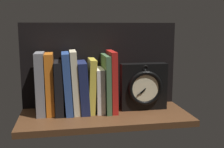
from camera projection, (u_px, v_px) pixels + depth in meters
The scene contains 13 objects.
ground_plane at pixel (105, 117), 114.10cm from camera, with size 69.42×28.91×2.50cm, color #4C2D19.
back_panel at pixel (100, 65), 124.10cm from camera, with size 69.42×1.20×37.41cm, color black.
book_gray_chess at pixel (41, 84), 112.05cm from camera, with size 3.56×12.15×25.52cm, color gray.
book_orange_pandolfini at pixel (50, 84), 112.73cm from camera, with size 3.24×12.08×25.10cm, color orange.
book_black_skeptic at pixel (59, 88), 113.64cm from camera, with size 3.35×14.40×21.79cm, color black.
book_blue_modern at pixel (67, 83), 113.93cm from camera, with size 2.91×14.98×25.27cm, color #2D4C8E.
book_cream_twain at pixel (75, 82), 114.41cm from camera, with size 2.62×13.74×25.99cm, color beige.
book_navy_bierce at pixel (83, 87), 115.40cm from camera, with size 3.66×14.56×21.41cm, color #192147.
book_yellow_seinlanguage at pixel (91, 86), 115.92cm from camera, with size 2.74×12.86×22.45cm, color gold.
book_white_catcher at pixel (99, 90), 116.84cm from camera, with size 3.33×13.30×18.50cm, color silver.
book_green_romantic at pixel (106, 83), 116.88cm from camera, with size 2.01×16.50×24.05cm, color #476B44.
book_red_requiem at pixel (112, 81), 117.18cm from camera, with size 2.44×15.29×25.65cm, color red.
framed_clock at pixel (144, 87), 118.99cm from camera, with size 20.15×6.56×20.15cm.
Camera 1 is at (-16.54, -108.12, 35.90)cm, focal length 44.11 mm.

